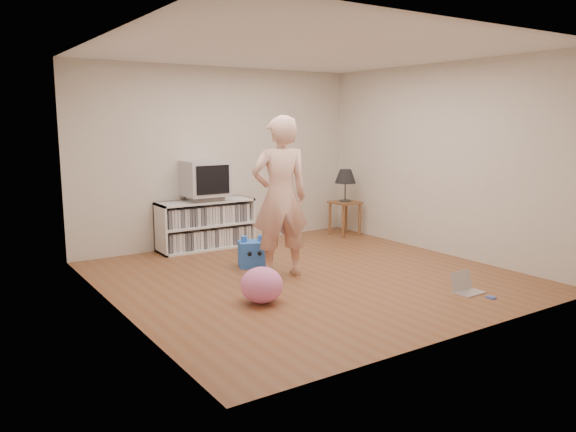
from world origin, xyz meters
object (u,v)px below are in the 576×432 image
at_px(dvd_deck, 205,198).
at_px(laptop, 465,287).
at_px(media_unit, 205,224).
at_px(table_lamp, 345,177).
at_px(crt_tv, 205,178).
at_px(person, 280,197).
at_px(side_table, 345,210).
at_px(plush_blue, 253,253).
at_px(plush_pink, 262,285).

height_order(dvd_deck, laptop, dvd_deck).
bearing_deg(media_unit, dvd_deck, -90.00).
bearing_deg(table_lamp, crt_tv, 170.83).
bearing_deg(person, table_lamp, -131.47).
height_order(side_table, laptop, side_table).
xyz_separation_m(plush_blue, plush_pink, (-0.64, -1.29, 0.02)).
bearing_deg(crt_tv, table_lamp, -9.17).
bearing_deg(media_unit, plush_blue, -88.00).
xyz_separation_m(side_table, laptop, (-0.85, -3.10, -0.36)).
distance_m(crt_tv, plush_pink, 2.76).
height_order(media_unit, laptop, media_unit).
bearing_deg(laptop, side_table, 73.28).
height_order(side_table, person, person).
relative_size(dvd_deck, table_lamp, 0.87).
bearing_deg(dvd_deck, table_lamp, -9.25).
bearing_deg(plush_blue, laptop, -38.07).
relative_size(crt_tv, table_lamp, 1.17).
xyz_separation_m(table_lamp, person, (-2.17, -1.45, 0.00)).
xyz_separation_m(media_unit, plush_blue, (0.04, -1.28, -0.18)).
bearing_deg(plush_pink, media_unit, 76.97).
relative_size(dvd_deck, laptop, 1.40).
height_order(crt_tv, person, person).
distance_m(crt_tv, side_table, 2.38).
distance_m(dvd_deck, laptop, 3.81).
xyz_separation_m(media_unit, laptop, (1.42, -3.48, -0.29)).
distance_m(laptop, plush_pink, 2.21).
bearing_deg(plush_pink, table_lamp, 37.38).
bearing_deg(crt_tv, laptop, -67.73).
height_order(media_unit, table_lamp, table_lamp).
bearing_deg(laptop, person, 127.22).
bearing_deg(person, plush_blue, -69.05).
bearing_deg(plush_pink, side_table, 37.38).
bearing_deg(dvd_deck, plush_pink, -103.11).
relative_size(table_lamp, plush_pink, 1.19).
distance_m(plush_blue, plush_pink, 1.44).
distance_m(media_unit, dvd_deck, 0.39).
distance_m(media_unit, person, 1.93).
height_order(table_lamp, plush_pink, table_lamp).
xyz_separation_m(dvd_deck, plush_pink, (-0.60, -2.56, -0.55)).
height_order(crt_tv, table_lamp, crt_tv).
bearing_deg(dvd_deck, person, -86.71).
distance_m(crt_tv, table_lamp, 2.30).
height_order(media_unit, plush_pink, media_unit).
relative_size(table_lamp, plush_blue, 1.24).
relative_size(media_unit, person, 0.74).
bearing_deg(side_table, laptop, -105.38).
bearing_deg(laptop, media_unit, 110.82).
height_order(dvd_deck, crt_tv, crt_tv).
bearing_deg(dvd_deck, media_unit, 90.00).
relative_size(dvd_deck, crt_tv, 0.75).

